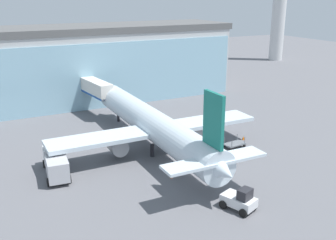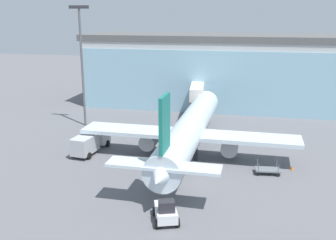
{
  "view_description": "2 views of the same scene",
  "coord_description": "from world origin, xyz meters",
  "px_view_note": "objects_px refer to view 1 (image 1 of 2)",
  "views": [
    {
      "loc": [
        -21.5,
        -35.45,
        19.63
      ],
      "look_at": [
        1.52,
        9.47,
        3.37
      ],
      "focal_mm": 42.0,
      "sensor_mm": 36.0,
      "label": 1
    },
    {
      "loc": [
        6.84,
        -39.81,
        18.09
      ],
      "look_at": [
        -4.04,
        8.09,
        4.63
      ],
      "focal_mm": 42.0,
      "sensor_mm": 36.0,
      "label": 2
    }
  ],
  "objects_px": {
    "baggage_cart": "(234,144)",
    "safety_cone_nose": "(171,175)",
    "catering_truck": "(56,164)",
    "jet_bridge": "(93,87)",
    "safety_cone_wingtip": "(243,138)",
    "airplane": "(153,125)",
    "pushback_tug": "(240,200)"
  },
  "relations": [
    {
      "from": "baggage_cart",
      "to": "safety_cone_nose",
      "type": "distance_m",
      "value": 12.42
    },
    {
      "from": "catering_truck",
      "to": "jet_bridge",
      "type": "bearing_deg",
      "value": -21.41
    },
    {
      "from": "jet_bridge",
      "to": "safety_cone_wingtip",
      "type": "distance_m",
      "value": 26.97
    },
    {
      "from": "jet_bridge",
      "to": "safety_cone_wingtip",
      "type": "xyz_separation_m",
      "value": [
        14.86,
        -22.1,
        -4.29
      ]
    },
    {
      "from": "jet_bridge",
      "to": "baggage_cart",
      "type": "height_order",
      "value": "jet_bridge"
    },
    {
      "from": "safety_cone_wingtip",
      "to": "airplane",
      "type": "bearing_deg",
      "value": 169.31
    },
    {
      "from": "jet_bridge",
      "to": "baggage_cart",
      "type": "bearing_deg",
      "value": -160.08
    },
    {
      "from": "baggage_cart",
      "to": "pushback_tug",
      "type": "distance_m",
      "value": 15.95
    },
    {
      "from": "jet_bridge",
      "to": "safety_cone_nose",
      "type": "distance_m",
      "value": 28.46
    },
    {
      "from": "airplane",
      "to": "safety_cone_nose",
      "type": "xyz_separation_m",
      "value": [
        -1.77,
        -8.45,
        -3.16
      ]
    },
    {
      "from": "catering_truck",
      "to": "baggage_cart",
      "type": "height_order",
      "value": "catering_truck"
    },
    {
      "from": "catering_truck",
      "to": "safety_cone_nose",
      "type": "distance_m",
      "value": 13.07
    },
    {
      "from": "catering_truck",
      "to": "pushback_tug",
      "type": "bearing_deg",
      "value": -132.22
    },
    {
      "from": "safety_cone_nose",
      "to": "safety_cone_wingtip",
      "type": "distance_m",
      "value": 15.79
    },
    {
      "from": "jet_bridge",
      "to": "pushback_tug",
      "type": "relative_size",
      "value": 3.14
    },
    {
      "from": "safety_cone_nose",
      "to": "catering_truck",
      "type": "bearing_deg",
      "value": 150.29
    },
    {
      "from": "airplane",
      "to": "baggage_cart",
      "type": "xyz_separation_m",
      "value": [
        9.92,
        -4.25,
        -2.93
      ]
    },
    {
      "from": "safety_cone_wingtip",
      "to": "catering_truck",
      "type": "bearing_deg",
      "value": 179.08
    },
    {
      "from": "airplane",
      "to": "baggage_cart",
      "type": "distance_m",
      "value": 11.18
    },
    {
      "from": "baggage_cart",
      "to": "safety_cone_wingtip",
      "type": "height_order",
      "value": "baggage_cart"
    },
    {
      "from": "jet_bridge",
      "to": "safety_cone_nose",
      "type": "relative_size",
      "value": 20.66
    },
    {
      "from": "jet_bridge",
      "to": "catering_truck",
      "type": "distance_m",
      "value": 24.53
    },
    {
      "from": "jet_bridge",
      "to": "pushback_tug",
      "type": "bearing_deg",
      "value": 177.87
    },
    {
      "from": "baggage_cart",
      "to": "pushback_tug",
      "type": "bearing_deg",
      "value": -130.59
    },
    {
      "from": "baggage_cart",
      "to": "safety_cone_nose",
      "type": "relative_size",
      "value": 5.37
    },
    {
      "from": "pushback_tug",
      "to": "safety_cone_wingtip",
      "type": "relative_size",
      "value": 6.59
    },
    {
      "from": "jet_bridge",
      "to": "pushback_tug",
      "type": "xyz_separation_m",
      "value": [
        2.91,
        -37.06,
        -3.59
      ]
    },
    {
      "from": "jet_bridge",
      "to": "airplane",
      "type": "height_order",
      "value": "airplane"
    },
    {
      "from": "airplane",
      "to": "safety_cone_wingtip",
      "type": "relative_size",
      "value": 64.36
    },
    {
      "from": "catering_truck",
      "to": "baggage_cart",
      "type": "distance_m",
      "value": 23.12
    },
    {
      "from": "baggage_cart",
      "to": "pushback_tug",
      "type": "xyz_separation_m",
      "value": [
        -9.05,
        -13.13,
        0.47
      ]
    },
    {
      "from": "baggage_cart",
      "to": "safety_cone_nose",
      "type": "height_order",
      "value": "baggage_cart"
    }
  ]
}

